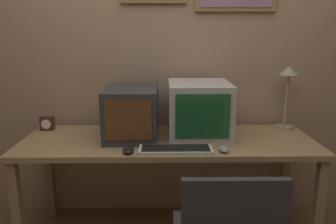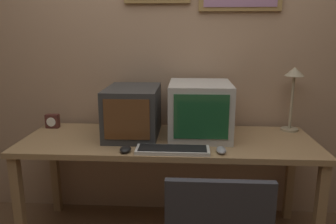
{
  "view_description": "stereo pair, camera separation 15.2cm",
  "coord_description": "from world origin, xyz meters",
  "px_view_note": "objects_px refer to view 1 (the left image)",
  "views": [
    {
      "loc": [
        -0.03,
        -1.39,
        1.43
      ],
      "look_at": [
        0.0,
        0.72,
        0.92
      ],
      "focal_mm": 35.0,
      "sensor_mm": 36.0,
      "label": 1
    },
    {
      "loc": [
        0.12,
        -1.38,
        1.43
      ],
      "look_at": [
        0.0,
        0.72,
        0.92
      ],
      "focal_mm": 35.0,
      "sensor_mm": 36.0,
      "label": 2
    }
  ],
  "objects_px": {
    "desk_lamp": "(288,83)",
    "monitor_right": "(199,109)",
    "keyboard_main": "(176,150)",
    "mouse_near_keyboard": "(224,149)",
    "monitor_left": "(132,112)",
    "mouse_far_corner": "(128,150)",
    "desk_clock": "(47,123)"
  },
  "relations": [
    {
      "from": "monitor_right",
      "to": "mouse_near_keyboard",
      "type": "distance_m",
      "value": 0.39
    },
    {
      "from": "monitor_left",
      "to": "monitor_right",
      "type": "bearing_deg",
      "value": 2.06
    },
    {
      "from": "monitor_right",
      "to": "mouse_near_keyboard",
      "type": "xyz_separation_m",
      "value": [
        0.12,
        -0.33,
        -0.17
      ]
    },
    {
      "from": "monitor_right",
      "to": "desk_lamp",
      "type": "height_order",
      "value": "desk_lamp"
    },
    {
      "from": "mouse_far_corner",
      "to": "desk_lamp",
      "type": "bearing_deg",
      "value": 24.67
    },
    {
      "from": "monitor_left",
      "to": "desk_clock",
      "type": "distance_m",
      "value": 0.67
    },
    {
      "from": "mouse_near_keyboard",
      "to": "desk_clock",
      "type": "bearing_deg",
      "value": 159.27
    },
    {
      "from": "mouse_far_corner",
      "to": "monitor_left",
      "type": "bearing_deg",
      "value": 90.94
    },
    {
      "from": "monitor_left",
      "to": "mouse_far_corner",
      "type": "distance_m",
      "value": 0.37
    },
    {
      "from": "monitor_left",
      "to": "mouse_near_keyboard",
      "type": "distance_m",
      "value": 0.68
    },
    {
      "from": "keyboard_main",
      "to": "mouse_far_corner",
      "type": "height_order",
      "value": "mouse_far_corner"
    },
    {
      "from": "monitor_left",
      "to": "mouse_far_corner",
      "type": "xyz_separation_m",
      "value": [
        0.01,
        -0.33,
        -0.15
      ]
    },
    {
      "from": "mouse_far_corner",
      "to": "desk_clock",
      "type": "height_order",
      "value": "desk_clock"
    },
    {
      "from": "monitor_left",
      "to": "keyboard_main",
      "type": "distance_m",
      "value": 0.45
    },
    {
      "from": "monitor_right",
      "to": "mouse_far_corner",
      "type": "bearing_deg",
      "value": -142.47
    },
    {
      "from": "monitor_left",
      "to": "desk_clock",
      "type": "height_order",
      "value": "monitor_left"
    },
    {
      "from": "monitor_right",
      "to": "mouse_far_corner",
      "type": "xyz_separation_m",
      "value": [
        -0.45,
        -0.35,
        -0.17
      ]
    },
    {
      "from": "keyboard_main",
      "to": "mouse_far_corner",
      "type": "distance_m",
      "value": 0.28
    },
    {
      "from": "monitor_left",
      "to": "mouse_far_corner",
      "type": "relative_size",
      "value": 4.62
    },
    {
      "from": "keyboard_main",
      "to": "monitor_right",
      "type": "bearing_deg",
      "value": 62.58
    },
    {
      "from": "mouse_near_keyboard",
      "to": "desk_lamp",
      "type": "distance_m",
      "value": 0.8
    },
    {
      "from": "desk_lamp",
      "to": "monitor_right",
      "type": "bearing_deg",
      "value": -166.05
    },
    {
      "from": "keyboard_main",
      "to": "desk_lamp",
      "type": "xyz_separation_m",
      "value": [
        0.84,
        0.5,
        0.33
      ]
    },
    {
      "from": "monitor_left",
      "to": "desk_lamp",
      "type": "distance_m",
      "value": 1.15
    },
    {
      "from": "monitor_right",
      "to": "desk_lamp",
      "type": "bearing_deg",
      "value": 13.95
    },
    {
      "from": "mouse_near_keyboard",
      "to": "desk_clock",
      "type": "distance_m",
      "value": 1.3
    },
    {
      "from": "monitor_right",
      "to": "mouse_far_corner",
      "type": "distance_m",
      "value": 0.6
    },
    {
      "from": "keyboard_main",
      "to": "mouse_near_keyboard",
      "type": "xyz_separation_m",
      "value": [
        0.29,
        0.0,
        0.0
      ]
    },
    {
      "from": "monitor_left",
      "to": "desk_lamp",
      "type": "height_order",
      "value": "desk_lamp"
    },
    {
      "from": "desk_clock",
      "to": "desk_lamp",
      "type": "xyz_separation_m",
      "value": [
        1.76,
        0.03,
        0.29
      ]
    },
    {
      "from": "monitor_right",
      "to": "keyboard_main",
      "type": "bearing_deg",
      "value": -117.42
    },
    {
      "from": "keyboard_main",
      "to": "monitor_left",
      "type": "bearing_deg",
      "value": 132.58
    }
  ]
}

